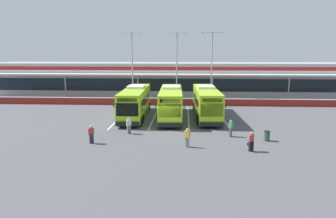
{
  "coord_description": "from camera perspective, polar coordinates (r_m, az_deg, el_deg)",
  "views": [
    {
      "loc": [
        1.51,
        -29.23,
        7.72
      ],
      "look_at": [
        -0.25,
        3.0,
        1.6
      ],
      "focal_mm": 31.32,
      "sensor_mm": 36.0,
      "label": 1
    }
  ],
  "objects": [
    {
      "name": "ground_plane",
      "position": [
        30.27,
        0.17,
        -4.04
      ],
      "size": [
        200.0,
        200.0,
        0.0
      ],
      "primitive_type": "plane",
      "color": "#4C4C51"
    },
    {
      "name": "terminal_building",
      "position": [
        56.36,
        1.59,
        5.94
      ],
      "size": [
        70.0,
        13.0,
        6.0
      ],
      "color": "silver",
      "rests_on": "ground"
    },
    {
      "name": "red_barrier_wall",
      "position": [
        44.34,
        1.13,
        1.43
      ],
      "size": [
        60.0,
        0.4,
        1.1
      ],
      "color": "maroon",
      "rests_on": "ground"
    },
    {
      "name": "coach_bus_leftmost",
      "position": [
        36.25,
        -6.36,
        1.25
      ],
      "size": [
        3.12,
        12.21,
        3.78
      ],
      "color": "#9ED11E",
      "rests_on": "ground"
    },
    {
      "name": "coach_bus_left_centre",
      "position": [
        35.59,
        0.58,
        1.14
      ],
      "size": [
        3.12,
        12.21,
        3.78
      ],
      "color": "#9ED11E",
      "rests_on": "ground"
    },
    {
      "name": "coach_bus_centre",
      "position": [
        36.16,
        7.44,
        1.2
      ],
      "size": [
        3.12,
        12.21,
        3.78
      ],
      "color": "#9ED11E",
      "rests_on": "ground"
    },
    {
      "name": "bay_stripe_far_west",
      "position": [
        36.9,
        -9.16,
        -1.47
      ],
      "size": [
        0.14,
        13.0,
        0.01
      ],
      "primitive_type": "cube",
      "color": "silver",
      "rests_on": "ground"
    },
    {
      "name": "bay_stripe_west",
      "position": [
        36.25,
        -2.66,
        -1.57
      ],
      "size": [
        0.14,
        13.0,
        0.01
      ],
      "primitive_type": "cube",
      "color": "silver",
      "rests_on": "ground"
    },
    {
      "name": "bay_stripe_mid_west",
      "position": [
        36.07,
        3.99,
        -1.64
      ],
      "size": [
        0.14,
        13.0,
        0.01
      ],
      "primitive_type": "cube",
      "color": "silver",
      "rests_on": "ground"
    },
    {
      "name": "bay_stripe_centre",
      "position": [
        36.38,
        10.62,
        -1.7
      ],
      "size": [
        0.14,
        13.0,
        0.01
      ],
      "primitive_type": "cube",
      "color": "silver",
      "rests_on": "ground"
    },
    {
      "name": "pedestrian_with_handbag",
      "position": [
        24.41,
        15.89,
        -6.02
      ],
      "size": [
        0.6,
        0.53,
        1.62
      ],
      "color": "black",
      "rests_on": "ground"
    },
    {
      "name": "pedestrian_in_dark_coat",
      "position": [
        24.6,
        3.79,
        -5.45
      ],
      "size": [
        0.53,
        0.38,
        1.62
      ],
      "color": "slate",
      "rests_on": "ground"
    },
    {
      "name": "pedestrian_child",
      "position": [
        28.19,
        12.12,
        -3.56
      ],
      "size": [
        0.43,
        0.46,
        1.62
      ],
      "color": "#4C4238",
      "rests_on": "ground"
    },
    {
      "name": "pedestrian_near_bin",
      "position": [
        26.39,
        -14.71,
        -4.66
      ],
      "size": [
        0.45,
        0.44,
        1.62
      ],
      "color": "#33333D",
      "rests_on": "ground"
    },
    {
      "name": "pedestrian_approaching_bus",
      "position": [
        28.83,
        -7.63,
        -3.1
      ],
      "size": [
        0.44,
        0.45,
        1.62
      ],
      "color": "slate",
      "rests_on": "ground"
    },
    {
      "name": "lamp_post_west",
      "position": [
        46.62,
        -6.97,
        8.9
      ],
      "size": [
        3.24,
        0.28,
        11.0
      ],
      "color": "#9E9EA3",
      "rests_on": "ground"
    },
    {
      "name": "lamp_post_centre",
      "position": [
        46.62,
        1.73,
        8.97
      ],
      "size": [
        3.24,
        0.28,
        11.0
      ],
      "color": "#9E9EA3",
      "rests_on": "ground"
    },
    {
      "name": "lamp_post_east",
      "position": [
        45.59,
        8.49,
        8.82
      ],
      "size": [
        3.24,
        0.28,
        11.0
      ],
      "color": "#9E9EA3",
      "rests_on": "ground"
    },
    {
      "name": "litter_bin",
      "position": [
        27.81,
        18.68,
        -4.96
      ],
      "size": [
        0.54,
        0.54,
        0.93
      ],
      "color": "#2D5133",
      "rests_on": "ground"
    }
  ]
}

